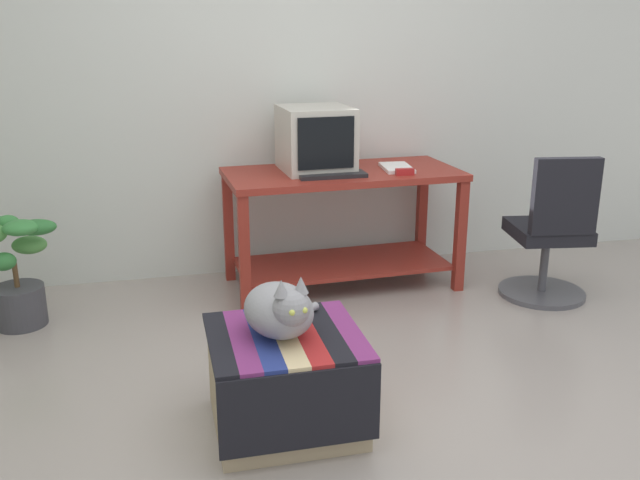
{
  "coord_description": "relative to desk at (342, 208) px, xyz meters",
  "views": [
    {
      "loc": [
        -0.84,
        -2.41,
        1.6
      ],
      "look_at": [
        -0.05,
        0.85,
        0.55
      ],
      "focal_mm": 38.92,
      "sensor_mm": 36.0,
      "label": 1
    }
  ],
  "objects": [
    {
      "name": "ground_plane",
      "position": [
        -0.27,
        -1.6,
        -0.51
      ],
      "size": [
        14.0,
        14.0,
        0.0
      ],
      "primitive_type": "plane",
      "color": "#9E9389"
    },
    {
      "name": "back_wall",
      "position": [
        -0.27,
        0.45,
        0.79
      ],
      "size": [
        8.0,
        0.1,
        2.6
      ],
      "primitive_type": "cube",
      "color": "silver",
      "rests_on": "ground_plane"
    },
    {
      "name": "desk",
      "position": [
        0.0,
        0.0,
        0.0
      ],
      "size": [
        1.45,
        0.72,
        0.74
      ],
      "rotation": [
        0.0,
        0.0,
        0.04
      ],
      "color": "maroon",
      "rests_on": "ground_plane"
    },
    {
      "name": "tv_monitor",
      "position": [
        -0.16,
        0.06,
        0.42
      ],
      "size": [
        0.43,
        0.47,
        0.39
      ],
      "rotation": [
        0.0,
        0.0,
        0.04
      ],
      "color": "#BCB7A8",
      "rests_on": "desk"
    },
    {
      "name": "keyboard",
      "position": [
        -0.11,
        -0.15,
        0.25
      ],
      "size": [
        0.4,
        0.15,
        0.02
      ],
      "primitive_type": "cube",
      "rotation": [
        0.0,
        0.0,
        -0.0
      ],
      "color": "black",
      "rests_on": "desk"
    },
    {
      "name": "book",
      "position": [
        0.34,
        -0.04,
        0.24
      ],
      "size": [
        0.2,
        0.3,
        0.02
      ],
      "primitive_type": "cube",
      "rotation": [
        0.0,
        0.0,
        -0.1
      ],
      "color": "white",
      "rests_on": "desk"
    },
    {
      "name": "ottoman_with_blanket",
      "position": [
        -0.65,
        -1.52,
        -0.3
      ],
      "size": [
        0.61,
        0.6,
        0.41
      ],
      "color": "tan",
      "rests_on": "ground_plane"
    },
    {
      "name": "cat",
      "position": [
        -0.67,
        -1.53,
        0.02
      ],
      "size": [
        0.38,
        0.42,
        0.28
      ],
      "rotation": [
        0.0,
        0.0,
        0.21
      ],
      "color": "gray",
      "rests_on": "ottoman_with_blanket"
    },
    {
      "name": "potted_plant",
      "position": [
        -1.89,
        -0.19,
        -0.2
      ],
      "size": [
        0.46,
        0.29,
        0.62
      ],
      "color": "#3D3D42",
      "rests_on": "ground_plane"
    },
    {
      "name": "office_chair",
      "position": [
        1.14,
        -0.52,
        -0.12
      ],
      "size": [
        0.52,
        0.52,
        0.89
      ],
      "rotation": [
        0.0,
        0.0,
        2.99
      ],
      "color": "#4C4C51",
      "rests_on": "ground_plane"
    },
    {
      "name": "stapler",
      "position": [
        0.33,
        -0.21,
        0.25
      ],
      "size": [
        0.11,
        0.04,
        0.04
      ],
      "primitive_type": "cube",
      "rotation": [
        0.0,
        0.0,
        1.5
      ],
      "color": "#A31E1E",
      "rests_on": "desk"
    },
    {
      "name": "pen",
      "position": [
        0.35,
        0.01,
        0.24
      ],
      "size": [
        0.14,
        0.03,
        0.01
      ],
      "primitive_type": "cylinder",
      "rotation": [
        0.0,
        1.57,
        0.17
      ],
      "color": "#B7B7BC",
      "rests_on": "desk"
    }
  ]
}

